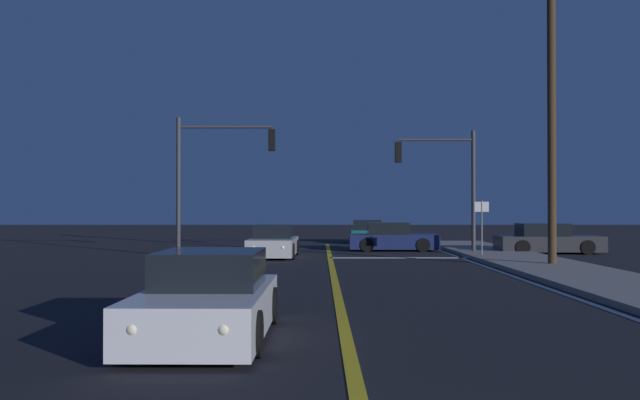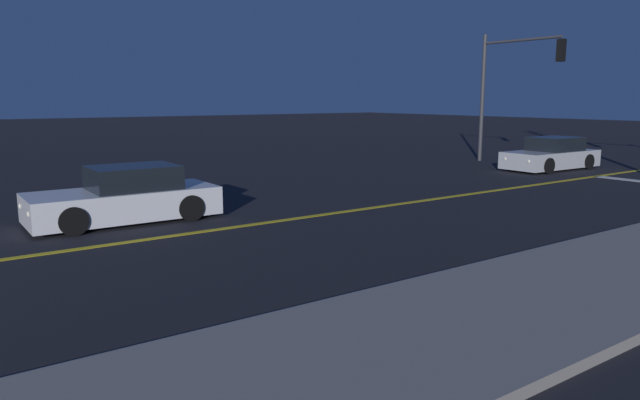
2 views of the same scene
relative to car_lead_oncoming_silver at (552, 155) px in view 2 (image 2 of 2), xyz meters
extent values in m
cube|color=gray|center=(9.46, -11.74, -0.51)|extent=(3.20, 45.63, 0.15)
cube|color=gold|center=(2.33, -11.74, -0.58)|extent=(0.20, 43.09, 0.01)
cube|color=silver|center=(7.61, -11.74, -0.58)|extent=(0.16, 43.09, 0.01)
cube|color=#B2B5BA|center=(0.00, -0.06, -0.14)|extent=(1.91, 4.43, 0.68)
cube|color=black|center=(0.01, 0.20, 0.46)|extent=(1.60, 2.06, 0.60)
cylinder|color=black|center=(0.80, -1.44, -0.26)|extent=(0.24, 0.65, 0.64)
cylinder|color=black|center=(-0.88, -1.40, -0.26)|extent=(0.24, 0.65, 0.64)
cylinder|color=black|center=(0.87, 1.27, -0.26)|extent=(0.24, 0.65, 0.64)
cylinder|color=black|center=(-0.80, 1.32, -0.26)|extent=(0.24, 0.65, 0.64)
sphere|color=#FFF4CC|center=(0.50, -2.21, -0.06)|extent=(0.18, 0.18, 0.18)
sphere|color=#FFF4CC|center=(-0.61, -2.18, -0.06)|extent=(0.18, 0.18, 0.18)
sphere|color=red|center=(0.61, 2.06, -0.06)|extent=(0.14, 0.14, 0.14)
sphere|color=red|center=(-0.50, 2.09, -0.06)|extent=(0.14, 0.14, 0.14)
cube|color=silver|center=(0.19, -17.81, -0.14)|extent=(1.86, 4.38, 0.68)
cube|color=black|center=(0.20, -17.55, 0.46)|extent=(1.58, 2.02, 0.60)
cylinder|color=black|center=(1.03, -19.17, -0.26)|extent=(0.23, 0.64, 0.64)
cylinder|color=black|center=(-0.67, -19.15, -0.26)|extent=(0.23, 0.64, 0.64)
cylinder|color=black|center=(1.05, -16.47, -0.26)|extent=(0.23, 0.64, 0.64)
cylinder|color=black|center=(-0.64, -16.45, -0.26)|extent=(0.23, 0.64, 0.64)
sphere|color=#FFF4CC|center=(0.74, -19.93, -0.06)|extent=(0.18, 0.18, 0.18)
sphere|color=#FFF4CC|center=(-0.39, -19.92, -0.06)|extent=(0.18, 0.18, 0.18)
sphere|color=red|center=(0.78, -15.69, -0.06)|extent=(0.14, 0.14, 0.14)
sphere|color=red|center=(-0.35, -15.67, -0.06)|extent=(0.14, 0.14, 0.14)
cylinder|color=#38383D|center=(-4.01, 0.33, 2.33)|extent=(0.18, 0.18, 5.82)
cylinder|color=#38383D|center=(-2.06, 0.33, 4.84)|extent=(3.91, 0.12, 0.12)
cube|color=black|center=(-0.11, 0.33, 4.29)|extent=(0.28, 0.28, 0.90)
sphere|color=red|center=(-0.11, 0.33, 4.56)|extent=(0.22, 0.22, 0.22)
sphere|color=#4C2D05|center=(-0.11, 0.33, 4.29)|extent=(0.22, 0.22, 0.22)
sphere|color=#0A3814|center=(-0.11, 0.33, 4.02)|extent=(0.22, 0.22, 0.22)
camera|label=1|loc=(1.92, -28.40, 1.43)|focal=38.57mm
camera|label=2|loc=(14.28, -22.01, 2.38)|focal=32.93mm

